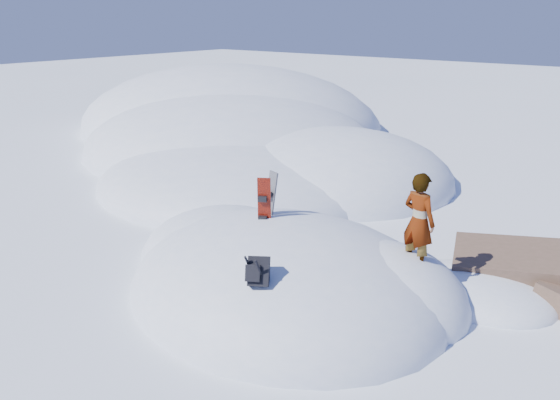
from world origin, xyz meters
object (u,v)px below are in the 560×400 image
Objects in this scene: snowboard_red at (264,211)px; person at (419,222)px; backpack at (258,271)px; snowboard_dark at (269,206)px.

snowboard_red is 3.19m from person.
snowboard_red is at bearing 31.17° from person.
backpack is 3.26m from person.
snowboard_red reaches higher than backpack.
snowboard_dark is 2.55× the size of backpack.
snowboard_red is 2.44× the size of backpack.
person reaches higher than snowboard_dark.
snowboard_red is 2.37m from backpack.
backpack is (1.57, -2.21, -0.22)m from snowboard_dark.
backpack is at bearing -36.71° from snowboard_dark.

